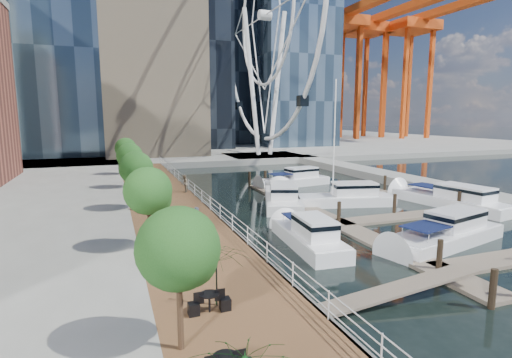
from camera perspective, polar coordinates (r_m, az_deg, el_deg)
The scene contains 18 objects.
ground at distance 23.58m, azimuth 15.79°, elevation -11.88°, with size 520.00×520.00×0.00m, color black.
boardwalk at distance 33.89m, azimuth -12.52°, elevation -4.46°, with size 6.00×60.00×1.00m, color brown.
seawall at distance 34.39m, azimuth -7.55°, elevation -4.12°, with size 0.25×60.00×1.00m, color #595954.
land_far at distance 120.70m, azimuth -13.83°, elevation 5.08°, with size 200.00×114.00×1.00m, color gray.
breakwater at distance 50.83m, azimuth 20.98°, elevation -0.37°, with size 4.00×60.00×1.00m, color gray.
pier at distance 75.23m, azimuth 1.20°, elevation 3.10°, with size 14.00×12.00×1.00m, color gray.
railing at distance 34.15m, azimuth -7.75°, elevation -2.46°, with size 0.10×60.00×1.05m, color white, non-canonical shape.
floating_docks at distance 35.70m, azimuth 16.87°, elevation -3.96°, with size 16.00×34.00×2.60m.
ferris_wheel at distance 76.88m, azimuth 1.27°, elevation 22.30°, with size 5.80×45.60×47.80m.
port_cranes at distance 139.74m, azimuth 15.79°, elevation 13.52°, with size 40.00×52.00×38.00m.
street_trees at distance 32.02m, azimuth -16.77°, elevation 1.49°, with size 2.60×42.60×4.60m.
cafe_tables at distance 17.40m, azimuth -9.58°, elevation -14.51°, with size 2.50×13.70×0.74m.
yacht_foreground at distance 29.04m, azimuth 25.29°, elevation -8.43°, with size 2.81×10.48×2.15m, color silver, non-canonical shape.
pedestrian_near at distance 25.18m, azimuth -8.37°, elevation -5.86°, with size 0.62×0.41×1.70m, color #4E5368.
pedestrian_mid at distance 38.79m, azimuth -10.20°, elevation -0.63°, with size 0.84×0.65×1.72m, color #7F6E57.
pedestrian_far at distance 44.76m, azimuth -13.59°, elevation 0.41°, with size 0.89×0.37×1.53m, color #363D43.
moored_yachts at distance 37.34m, azimuth 13.39°, elevation -4.03°, with size 21.71×37.53×11.50m.
cafe_seating at distance 14.25m, azimuth -6.22°, elevation -16.34°, with size 4.27×14.51×2.51m.
Camera 1 is at (-13.17, -17.72, 8.28)m, focal length 28.00 mm.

